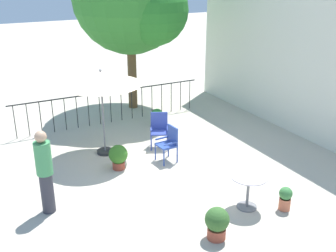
{
  "coord_description": "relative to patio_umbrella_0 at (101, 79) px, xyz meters",
  "views": [
    {
      "loc": [
        8.19,
        -4.05,
        4.63
      ],
      "look_at": [
        0.0,
        0.25,
        1.0
      ],
      "focal_mm": 43.74,
      "sensor_mm": 36.0,
      "label": 1
    }
  ],
  "objects": [
    {
      "name": "terrace_railing",
      "position": [
        -2.1,
        0.95,
        -1.34
      ],
      "size": [
        0.03,
        6.1,
        1.01
      ],
      "color": "black",
      "rests_on": "ground"
    },
    {
      "name": "villa_facade",
      "position": [
        1.29,
        5.55,
        0.31
      ],
      "size": [
        9.83,
        0.3,
        4.66
      ],
      "primitive_type": "cube",
      "color": "silver",
      "rests_on": "ground"
    },
    {
      "name": "patio_chair_0",
      "position": [
        0.27,
        1.47,
        -1.48
      ],
      "size": [
        0.59,
        0.62,
        0.95
      ],
      "color": "#34459E",
      "rests_on": "ground"
    },
    {
      "name": "ground_plane",
      "position": [
        1.29,
        0.95,
        -2.02
      ],
      "size": [
        60.0,
        60.0,
        0.0
      ],
      "primitive_type": "plane",
      "color": "#BEB3A0"
    },
    {
      "name": "potted_plant_3",
      "position": [
        -1.12,
        2.08,
        -1.73
      ],
      "size": [
        0.38,
        0.38,
        0.56
      ],
      "color": "#CB6541",
      "rests_on": "ground"
    },
    {
      "name": "patio_chair_1",
      "position": [
        1.17,
        1.29,
        -1.5
      ],
      "size": [
        0.48,
        0.46,
        0.91
      ],
      "color": "#2F499C",
      "rests_on": "ground"
    },
    {
      "name": "potted_plant_2",
      "position": [
        4.26,
        2.31,
        -1.75
      ],
      "size": [
        0.27,
        0.27,
        0.51
      ],
      "color": "#C7694A",
      "rests_on": "ground"
    },
    {
      "name": "cafe_table_0",
      "position": [
        3.84,
        1.69,
        -1.51
      ],
      "size": [
        0.75,
        0.75,
        0.73
      ],
      "color": "silver",
      "rests_on": "ground"
    },
    {
      "name": "patio_umbrella_0",
      "position": [
        0.0,
        0.0,
        0.0
      ],
      "size": [
        2.05,
        2.05,
        2.27
      ],
      "color": "#2D2D2D",
      "rests_on": "ground"
    },
    {
      "name": "potted_plant_1",
      "position": [
        1.01,
        -0.01,
        -1.68
      ],
      "size": [
        0.46,
        0.47,
        0.62
      ],
      "color": "#9E4330",
      "rests_on": "ground"
    },
    {
      "name": "potted_plant_0",
      "position": [
        4.41,
        0.56,
        -1.68
      ],
      "size": [
        0.45,
        0.45,
        0.63
      ],
      "color": "#A44934",
      "rests_on": "ground"
    },
    {
      "name": "standing_person",
      "position": [
        2.1,
        -1.94,
        -1.11
      ],
      "size": [
        0.43,
        0.43,
        1.75
      ],
      "color": "#33333D",
      "rests_on": "ground"
    }
  ]
}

